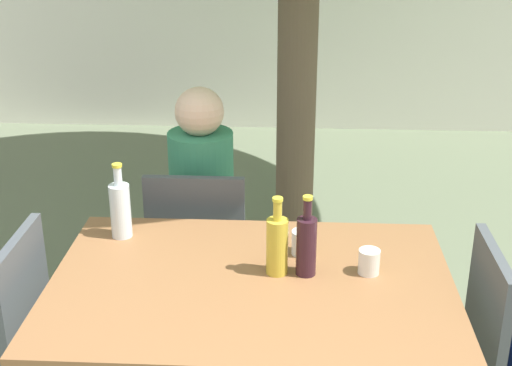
{
  "coord_description": "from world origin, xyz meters",
  "views": [
    {
      "loc": [
        0.13,
        -2.19,
        2.06
      ],
      "look_at": [
        0.0,
        0.3,
        1.02
      ],
      "focal_mm": 50.0,
      "sensor_mm": 36.0,
      "label": 1
    }
  ],
  "objects_px": {
    "patio_chair_2": "(199,247)",
    "person_seated_2": "(205,218)",
    "water_bottle_1": "(120,209)",
    "wine_bottle_2": "(306,244)",
    "dining_table_front": "(252,300)",
    "oil_cruet_0": "(277,244)",
    "drinking_glass_0": "(369,262)",
    "drinking_glass_1": "(303,242)"
  },
  "relations": [
    {
      "from": "patio_chair_2",
      "to": "wine_bottle_2",
      "type": "height_order",
      "value": "wine_bottle_2"
    },
    {
      "from": "person_seated_2",
      "to": "patio_chair_2",
      "type": "bearing_deg",
      "value": 90.0
    },
    {
      "from": "dining_table_front",
      "to": "water_bottle_1",
      "type": "height_order",
      "value": "water_bottle_1"
    },
    {
      "from": "drinking_glass_1",
      "to": "drinking_glass_0",
      "type": "bearing_deg",
      "value": -29.54
    },
    {
      "from": "water_bottle_1",
      "to": "wine_bottle_2",
      "type": "xyz_separation_m",
      "value": [
        0.73,
        -0.26,
        -0.0
      ]
    },
    {
      "from": "water_bottle_1",
      "to": "wine_bottle_2",
      "type": "distance_m",
      "value": 0.77
    },
    {
      "from": "water_bottle_1",
      "to": "oil_cruet_0",
      "type": "bearing_deg",
      "value": -22.63
    },
    {
      "from": "wine_bottle_2",
      "to": "drinking_glass_0",
      "type": "relative_size",
      "value": 3.32
    },
    {
      "from": "patio_chair_2",
      "to": "person_seated_2",
      "type": "bearing_deg",
      "value": -90.0
    },
    {
      "from": "patio_chair_2",
      "to": "dining_table_front",
      "type": "bearing_deg",
      "value": 111.49
    },
    {
      "from": "wine_bottle_2",
      "to": "drinking_glass_1",
      "type": "xyz_separation_m",
      "value": [
        -0.01,
        0.15,
        -0.07
      ]
    },
    {
      "from": "patio_chair_2",
      "to": "person_seated_2",
      "type": "relative_size",
      "value": 0.74
    },
    {
      "from": "oil_cruet_0",
      "to": "drinking_glass_1",
      "type": "height_order",
      "value": "oil_cruet_0"
    },
    {
      "from": "oil_cruet_0",
      "to": "patio_chair_2",
      "type": "bearing_deg",
      "value": 119.46
    },
    {
      "from": "drinking_glass_0",
      "to": "patio_chair_2",
      "type": "bearing_deg",
      "value": 137.41
    },
    {
      "from": "water_bottle_1",
      "to": "drinking_glass_0",
      "type": "height_order",
      "value": "water_bottle_1"
    },
    {
      "from": "person_seated_2",
      "to": "drinking_glass_1",
      "type": "relative_size",
      "value": 13.18
    },
    {
      "from": "person_seated_2",
      "to": "wine_bottle_2",
      "type": "relative_size",
      "value": 4.08
    },
    {
      "from": "oil_cruet_0",
      "to": "wine_bottle_2",
      "type": "xyz_separation_m",
      "value": [
        0.1,
        -0.0,
        0.0
      ]
    },
    {
      "from": "drinking_glass_0",
      "to": "drinking_glass_1",
      "type": "distance_m",
      "value": 0.27
    },
    {
      "from": "person_seated_2",
      "to": "dining_table_front",
      "type": "bearing_deg",
      "value": 106.53
    },
    {
      "from": "dining_table_front",
      "to": "water_bottle_1",
      "type": "relative_size",
      "value": 4.65
    },
    {
      "from": "wine_bottle_2",
      "to": "drinking_glass_1",
      "type": "relative_size",
      "value": 3.23
    },
    {
      "from": "oil_cruet_0",
      "to": "drinking_glass_0",
      "type": "bearing_deg",
      "value": 2.61
    },
    {
      "from": "drinking_glass_0",
      "to": "dining_table_front",
      "type": "bearing_deg",
      "value": -169.27
    },
    {
      "from": "water_bottle_1",
      "to": "drinking_glass_0",
      "type": "distance_m",
      "value": 0.99
    },
    {
      "from": "dining_table_front",
      "to": "oil_cruet_0",
      "type": "height_order",
      "value": "oil_cruet_0"
    },
    {
      "from": "person_seated_2",
      "to": "drinking_glass_0",
      "type": "xyz_separation_m",
      "value": [
        0.7,
        -0.88,
        0.26
      ]
    },
    {
      "from": "drinking_glass_0",
      "to": "wine_bottle_2",
      "type": "bearing_deg",
      "value": -175.75
    },
    {
      "from": "water_bottle_1",
      "to": "dining_table_front",
      "type": "bearing_deg",
      "value": -31.18
    },
    {
      "from": "oil_cruet_0",
      "to": "drinking_glass_1",
      "type": "relative_size",
      "value": 3.14
    },
    {
      "from": "person_seated_2",
      "to": "wine_bottle_2",
      "type": "xyz_separation_m",
      "value": [
        0.48,
        -0.9,
        0.34
      ]
    },
    {
      "from": "dining_table_front",
      "to": "patio_chair_2",
      "type": "height_order",
      "value": "patio_chair_2"
    },
    {
      "from": "dining_table_front",
      "to": "patio_chair_2",
      "type": "xyz_separation_m",
      "value": [
        -0.29,
        0.73,
        -0.17
      ]
    },
    {
      "from": "drinking_glass_1",
      "to": "person_seated_2",
      "type": "bearing_deg",
      "value": 121.9
    },
    {
      "from": "wine_bottle_2",
      "to": "dining_table_front",
      "type": "bearing_deg",
      "value": -161.96
    },
    {
      "from": "person_seated_2",
      "to": "drinking_glass_0",
      "type": "relative_size",
      "value": 13.53
    },
    {
      "from": "person_seated_2",
      "to": "water_bottle_1",
      "type": "height_order",
      "value": "person_seated_2"
    },
    {
      "from": "person_seated_2",
      "to": "drinking_glass_1",
      "type": "bearing_deg",
      "value": 121.9
    },
    {
      "from": "water_bottle_1",
      "to": "drinking_glass_1",
      "type": "bearing_deg",
      "value": -8.77
    },
    {
      "from": "drinking_glass_0",
      "to": "water_bottle_1",
      "type": "bearing_deg",
      "value": 165.59
    },
    {
      "from": "drinking_glass_1",
      "to": "wine_bottle_2",
      "type": "bearing_deg",
      "value": -85.91
    }
  ]
}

